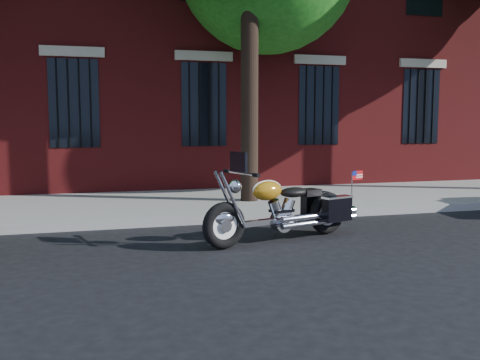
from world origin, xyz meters
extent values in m
plane|color=black|center=(0.00, 0.00, 0.00)|extent=(120.00, 120.00, 0.00)
cube|color=gray|center=(0.00, 1.38, 0.07)|extent=(40.00, 0.16, 0.15)
cube|color=gray|center=(0.00, 3.26, 0.07)|extent=(40.00, 3.60, 0.15)
cube|color=black|center=(0.00, 5.11, 2.20)|extent=(1.10, 0.14, 2.00)
cube|color=#B2A893|center=(0.00, 5.08, 3.35)|extent=(1.40, 0.20, 0.22)
cylinder|color=black|center=(0.00, 5.03, 2.20)|extent=(0.04, 0.04, 2.00)
cylinder|color=black|center=(0.50, 2.90, 2.50)|extent=(0.36, 0.36, 5.00)
torus|color=black|center=(-0.90, -0.57, 0.34)|extent=(0.69, 0.34, 0.67)
torus|color=black|center=(0.92, -0.02, 0.34)|extent=(0.69, 0.34, 0.67)
cylinder|color=white|center=(-0.90, -0.57, 0.34)|extent=(0.50, 0.20, 0.50)
cylinder|color=white|center=(0.92, -0.02, 0.34)|extent=(0.50, 0.20, 0.50)
ellipsoid|color=white|center=(-0.90, -0.57, 0.44)|extent=(0.37, 0.22, 0.19)
ellipsoid|color=orange|center=(0.92, -0.02, 0.46)|extent=(0.38, 0.24, 0.19)
cube|color=white|center=(0.01, -0.30, 0.32)|extent=(1.47, 0.53, 0.08)
cylinder|color=white|center=(0.05, -0.28, 0.30)|extent=(0.36, 0.27, 0.32)
cylinder|color=white|center=(0.58, -0.31, 0.31)|extent=(1.22, 0.45, 0.09)
ellipsoid|color=orange|center=(-0.21, -0.36, 0.78)|extent=(0.56, 0.42, 0.29)
ellipsoid|color=black|center=(0.27, -0.21, 0.72)|extent=(0.55, 0.41, 0.15)
cube|color=black|center=(0.81, 0.22, 0.45)|extent=(0.51, 0.29, 0.38)
cube|color=black|center=(0.96, -0.28, 0.45)|extent=(0.51, 0.29, 0.38)
cylinder|color=white|center=(-0.64, -0.49, 1.06)|extent=(0.26, 0.76, 0.04)
sphere|color=white|center=(-0.73, -0.52, 0.88)|extent=(0.25, 0.25, 0.20)
cube|color=black|center=(-0.67, -0.50, 1.22)|extent=(0.15, 0.39, 0.28)
cube|color=red|center=(1.33, -0.21, 0.95)|extent=(0.22, 0.08, 0.14)
camera|label=1|loc=(-2.66, -7.70, 1.77)|focal=40.00mm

